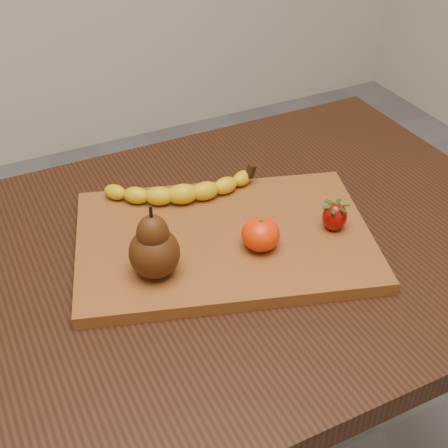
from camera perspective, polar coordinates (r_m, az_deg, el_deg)
name	(u,v)px	position (r m, az deg, el deg)	size (l,w,h in m)	color
table	(227,291)	(1.04, 0.29, -6.12)	(1.00, 0.70, 0.76)	black
cutting_board	(224,240)	(0.97, 0.00, -1.43)	(0.45, 0.30, 0.02)	brown
banana	(183,194)	(1.02, -3.81, 2.75)	(0.22, 0.06, 0.03)	#DCB10A
pear	(153,241)	(0.86, -6.47, -1.59)	(0.07, 0.07, 0.11)	#401F0A
mandarin	(261,234)	(0.92, 3.38, -0.95)	(0.06, 0.06, 0.05)	red
strawberry	(335,216)	(0.97, 10.09, 0.75)	(0.04, 0.04, 0.05)	#7F0603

